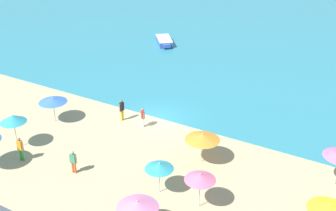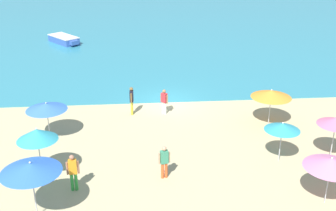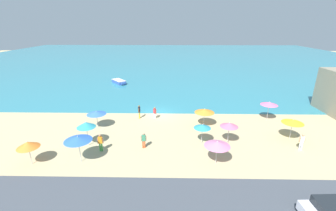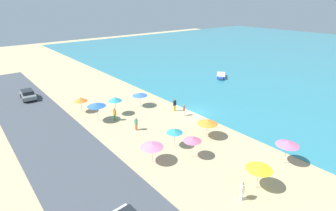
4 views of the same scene
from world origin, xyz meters
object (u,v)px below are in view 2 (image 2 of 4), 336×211
object	(u,v)px
beach_umbrella_9	(331,163)
bather_4	(164,160)
beach_umbrella_1	(271,94)
beach_umbrella_4	(282,127)
beach_umbrella_6	(37,135)
skiff_nearshore	(64,39)
beach_umbrella_2	(336,121)
bather_2	(73,171)
beach_umbrella_7	(31,168)
bather_1	(132,99)
bather_3	(164,100)
beach_umbrella_8	(46,107)

from	to	relation	value
beach_umbrella_9	bather_4	bearing A→B (deg)	159.58
beach_umbrella_1	beach_umbrella_4	world-z (taller)	beach_umbrella_1
beach_umbrella_6	skiff_nearshore	bearing A→B (deg)	95.90
beach_umbrella_2	bather_4	size ratio (longest dim) A/B	1.42
beach_umbrella_1	bather_2	xyz separation A→B (m)	(-10.79, -6.07, -0.95)
beach_umbrella_1	beach_umbrella_7	size ratio (longest dim) A/B	0.92
bather_1	skiff_nearshore	world-z (taller)	bather_1
beach_umbrella_1	beach_umbrella_9	distance (m)	7.89
beach_umbrella_9	bather_4	distance (m)	7.27
beach_umbrella_6	beach_umbrella_7	bearing A→B (deg)	-83.35
skiff_nearshore	bather_4	bearing A→B (deg)	-72.10
beach_umbrella_6	bather_3	xyz separation A→B (m)	(6.27, 7.06, -1.41)
beach_umbrella_9	beach_umbrella_8	bearing A→B (deg)	150.80
beach_umbrella_4	bather_4	distance (m)	6.08
beach_umbrella_1	beach_umbrella_6	size ratio (longest dim) A/B	0.89
beach_umbrella_2	beach_umbrella_4	distance (m)	2.71
beach_umbrella_4	bather_4	world-z (taller)	beach_umbrella_4
beach_umbrella_8	skiff_nearshore	distance (m)	21.38
beach_umbrella_8	bather_3	bearing A→B (deg)	22.49
bather_2	bather_3	size ratio (longest dim) A/B	1.10
bather_3	bather_1	bearing A→B (deg)	178.20
beach_umbrella_4	bather_1	bearing A→B (deg)	139.04
bather_4	skiff_nearshore	size ratio (longest dim) A/B	0.43
beach_umbrella_7	beach_umbrella_8	distance (m)	7.23
beach_umbrella_7	bather_1	world-z (taller)	beach_umbrella_7
bather_3	bather_4	bearing A→B (deg)	-94.17
beach_umbrella_8	beach_umbrella_9	size ratio (longest dim) A/B	0.99
beach_umbrella_7	beach_umbrella_9	world-z (taller)	beach_umbrella_7
beach_umbrella_8	bather_3	world-z (taller)	beach_umbrella_8
beach_umbrella_6	beach_umbrella_8	world-z (taller)	beach_umbrella_6
bather_1	skiff_nearshore	size ratio (longest dim) A/B	0.47
bather_1	skiff_nearshore	xyz separation A→B (m)	(-6.87, 18.38, -0.61)
bather_4	beach_umbrella_8	bearing A→B (deg)	142.63
bather_4	beach_umbrella_7	bearing A→B (deg)	-155.19
beach_umbrella_1	bather_3	size ratio (longest dim) A/B	1.46
bather_2	skiff_nearshore	world-z (taller)	bather_2
beach_umbrella_7	bather_4	size ratio (longest dim) A/B	1.55
beach_umbrella_4	bather_3	world-z (taller)	beach_umbrella_4
beach_umbrella_2	beach_umbrella_7	size ratio (longest dim) A/B	0.91
bather_2	beach_umbrella_1	bearing A→B (deg)	29.37
beach_umbrella_4	skiff_nearshore	distance (m)	28.66
beach_umbrella_1	beach_umbrella_2	bearing A→B (deg)	-65.81
beach_umbrella_4	bather_4	bearing A→B (deg)	-169.54
bather_4	bather_1	bearing A→B (deg)	101.27
beach_umbrella_8	beach_umbrella_1	bearing A→B (deg)	3.11
bather_3	skiff_nearshore	size ratio (longest dim) A/B	0.42
beach_umbrella_2	bather_3	size ratio (longest dim) A/B	1.45
beach_umbrella_2	beach_umbrella_8	bearing A→B (deg)	166.36
bather_1	bather_2	size ratio (longest dim) A/B	1.02
beach_umbrella_6	bather_4	world-z (taller)	beach_umbrella_6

